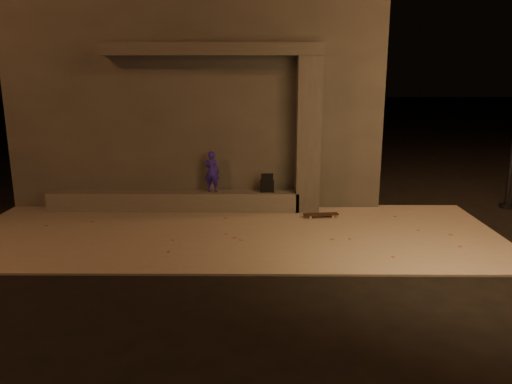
{
  "coord_description": "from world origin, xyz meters",
  "views": [
    {
      "loc": [
        0.57,
        -7.88,
        3.29
      ],
      "look_at": [
        0.49,
        2.0,
        0.9
      ],
      "focal_mm": 35.0,
      "sensor_mm": 36.0,
      "label": 1
    }
  ],
  "objects_px": {
    "skateboarder": "(212,171)",
    "column": "(308,136)",
    "backpack": "(267,185)",
    "skateboard": "(321,214)"
  },
  "relations": [
    {
      "from": "skateboarder",
      "to": "column",
      "type": "bearing_deg",
      "value": -167.06
    },
    {
      "from": "skateboarder",
      "to": "skateboard",
      "type": "bearing_deg",
      "value": 178.63
    },
    {
      "from": "column",
      "to": "skateboarder",
      "type": "xyz_separation_m",
      "value": [
        -2.27,
        0.0,
        -0.86
      ]
    },
    {
      "from": "skateboarder",
      "to": "backpack",
      "type": "xyz_separation_m",
      "value": [
        1.32,
        0.0,
        -0.33
      ]
    },
    {
      "from": "column",
      "to": "backpack",
      "type": "xyz_separation_m",
      "value": [
        -0.96,
        0.0,
        -1.19
      ]
    },
    {
      "from": "column",
      "to": "skateboard",
      "type": "relative_size",
      "value": 4.42
    },
    {
      "from": "column",
      "to": "skateboard",
      "type": "xyz_separation_m",
      "value": [
        0.28,
        -0.65,
        -1.73
      ]
    },
    {
      "from": "column",
      "to": "skateboard",
      "type": "height_order",
      "value": "column"
    },
    {
      "from": "skateboarder",
      "to": "skateboard",
      "type": "relative_size",
      "value": 1.21
    },
    {
      "from": "backpack",
      "to": "skateboard",
      "type": "distance_m",
      "value": 1.49
    }
  ]
}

